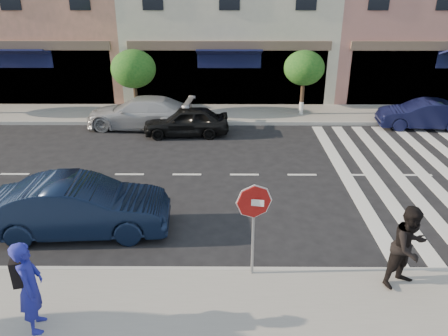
% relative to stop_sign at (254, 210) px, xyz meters
% --- Properties ---
extents(ground, '(120.00, 120.00, 0.00)m').
position_rel_stop_sign_xyz_m(ground, '(0.05, 1.67, -1.79)').
color(ground, black).
rests_on(ground, ground).
extents(sidewalk_far, '(60.00, 3.00, 0.15)m').
position_rel_stop_sign_xyz_m(sidewalk_far, '(0.05, 12.67, -1.72)').
color(sidewalk_far, gray).
rests_on(sidewalk_far, ground).
extents(street_tree_wb, '(2.10, 2.10, 3.06)m').
position_rel_stop_sign_xyz_m(street_tree_wb, '(-4.95, 12.47, 0.51)').
color(street_tree_wb, '#473323').
rests_on(street_tree_wb, sidewalk_far).
extents(street_tree_c, '(1.90, 1.90, 3.04)m').
position_rel_stop_sign_xyz_m(street_tree_c, '(3.05, 12.47, 0.56)').
color(street_tree_c, '#473323').
rests_on(street_tree_c, sidewalk_far).
extents(stop_sign, '(0.78, 0.18, 2.24)m').
position_rel_stop_sign_xyz_m(stop_sign, '(0.00, 0.00, 0.00)').
color(stop_sign, gray).
rests_on(stop_sign, sidewalk_near).
extents(photographer, '(0.62, 0.79, 1.90)m').
position_rel_stop_sign_xyz_m(photographer, '(-4.19, -1.66, -0.69)').
color(photographer, navy).
rests_on(photographer, sidewalk_near).
extents(walker, '(1.15, 1.07, 1.89)m').
position_rel_stop_sign_xyz_m(walker, '(3.27, -0.33, -0.70)').
color(walker, black).
rests_on(walker, sidewalk_near).
extents(car_near_mid, '(4.73, 1.91, 1.53)m').
position_rel_stop_sign_xyz_m(car_near_mid, '(-4.44, 1.97, -1.03)').
color(car_near_mid, black).
rests_on(car_near_mid, ground).
extents(car_far_left, '(4.99, 2.43, 1.40)m').
position_rel_stop_sign_xyz_m(car_far_left, '(-4.46, 10.77, -1.09)').
color(car_far_left, '#A8A9AE').
rests_on(car_far_left, ground).
extents(car_far_mid, '(3.69, 1.64, 1.23)m').
position_rel_stop_sign_xyz_m(car_far_mid, '(-2.31, 9.79, -1.18)').
color(car_far_mid, black).
rests_on(car_far_mid, ground).
extents(car_far_right, '(3.99, 1.71, 1.28)m').
position_rel_stop_sign_xyz_m(car_far_right, '(8.21, 10.77, -1.15)').
color(car_far_right, black).
rests_on(car_far_right, ground).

